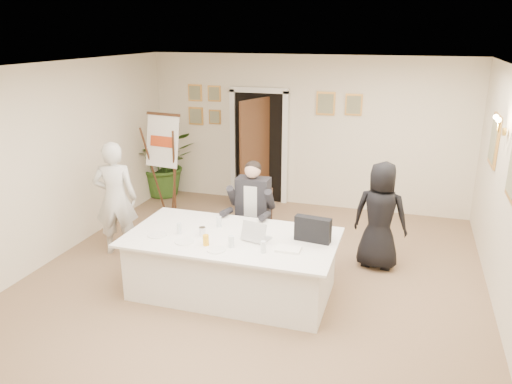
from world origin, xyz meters
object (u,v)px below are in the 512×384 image
object	(u,v)px
standing_man	(115,199)
conference_table	(232,264)
seated_man	(252,211)
potted_palm	(165,163)
standing_woman	(380,216)
laptop	(256,228)
oj_glass	(206,240)
laptop_bag	(313,229)
steel_jug	(202,231)
paper_stack	(288,249)
flip_chart	(167,170)

from	to	relation	value
standing_man	conference_table	bearing A→B (deg)	142.60
seated_man	potted_palm	size ratio (longest dim) A/B	1.10
standing_woman	laptop	bearing A→B (deg)	50.30
potted_palm	oj_glass	size ratio (longest dim) A/B	10.42
standing_woman	laptop	xyz separation A→B (m)	(-1.39, -1.29, 0.15)
standing_man	potted_palm	size ratio (longest dim) A/B	1.26
laptop_bag	steel_jug	bearing A→B (deg)	-163.21
oj_glass	standing_woman	bearing A→B (deg)	40.79
seated_man	paper_stack	size ratio (longest dim) A/B	5.22
oj_glass	conference_table	bearing A→B (deg)	60.55
laptop_bag	steel_jug	xyz separation A→B (m)	(-1.34, -0.24, -0.10)
flip_chart	laptop_bag	xyz separation A→B (m)	(3.06, -2.20, 0.09)
potted_palm	oj_glass	world-z (taller)	potted_palm
seated_man	oj_glass	bearing A→B (deg)	-99.24
flip_chart	laptop_bag	size ratio (longest dim) A/B	4.13
laptop	laptop_bag	bearing A→B (deg)	24.58
potted_palm	steel_jug	xyz separation A→B (m)	(2.29, -3.42, 0.15)
oj_glass	laptop_bag	bearing A→B (deg)	22.64
standing_woman	laptop_bag	size ratio (longest dim) A/B	3.48
standing_woman	paper_stack	distance (m)	1.77
oj_glass	laptop	bearing A→B (deg)	34.82
oj_glass	standing_man	bearing A→B (deg)	152.06
laptop	standing_man	bearing A→B (deg)	178.48
potted_palm	paper_stack	size ratio (longest dim) A/B	4.72
flip_chart	laptop_bag	distance (m)	3.77
flip_chart	standing_woman	world-z (taller)	flip_chart
oj_glass	steel_jug	distance (m)	0.30
standing_woman	steel_jug	size ratio (longest dim) A/B	13.92
seated_man	laptop_bag	size ratio (longest dim) A/B	3.40
conference_table	standing_woman	bearing A→B (deg)	37.20
flip_chart	paper_stack	size ratio (longest dim) A/B	6.34
laptop	oj_glass	xyz separation A→B (m)	(-0.52, -0.36, -0.07)
laptop_bag	oj_glass	xyz separation A→B (m)	(-1.19, -0.49, -0.09)
conference_table	laptop	xyz separation A→B (m)	(0.32, 0.01, 0.52)
conference_table	oj_glass	size ratio (longest dim) A/B	20.09
standing_man	standing_woman	world-z (taller)	standing_man
laptop_bag	flip_chart	bearing A→B (deg)	151.07
seated_man	standing_woman	distance (m)	1.79
potted_palm	steel_jug	world-z (taller)	potted_palm
potted_palm	laptop_bag	xyz separation A→B (m)	(3.63, -3.18, 0.25)
standing_man	potted_palm	world-z (taller)	standing_man
seated_man	oj_glass	distance (m)	1.35
potted_palm	paper_stack	distance (m)	4.91
conference_table	steel_jug	bearing A→B (deg)	-165.63
paper_stack	oj_glass	distance (m)	0.98
standing_woman	conference_table	bearing A→B (deg)	44.73
potted_palm	conference_table	bearing A→B (deg)	-51.59
conference_table	oj_glass	world-z (taller)	oj_glass
flip_chart	paper_stack	xyz separation A→B (m)	(2.84, -2.54, -0.05)
oj_glass	steel_jug	size ratio (longest dim) A/B	1.18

